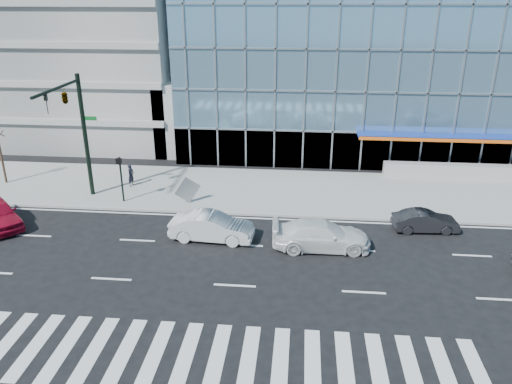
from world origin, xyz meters
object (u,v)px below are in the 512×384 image
dark_sedan (425,221)px  tilted_panel (187,190)px  traffic_signal (71,111)px  white_sedan (212,227)px  white_suv (321,235)px  ped_signal_post (120,173)px  pedestrian (131,175)px

dark_sedan → tilted_panel: 14.58m
traffic_signal → white_sedan: traffic_signal is taller
white_suv → white_sedan: size_ratio=1.13×
traffic_signal → tilted_panel: (6.74, 0.53, -5.10)m
traffic_signal → white_suv: 16.66m
traffic_signal → dark_sedan: traffic_signal is taller
tilted_panel → white_sedan: bearing=-96.8°
traffic_signal → ped_signal_post: (2.50, 0.37, -4.02)m
dark_sedan → tilted_panel: size_ratio=2.85×
ped_signal_post → tilted_panel: ped_signal_post is taller
ped_signal_post → tilted_panel: size_ratio=2.31×
traffic_signal → ped_signal_post: traffic_signal is taller
traffic_signal → white_suv: (15.12, -4.47, -5.40)m
ped_signal_post → dark_sedan: ped_signal_post is taller
pedestrian → ped_signal_post: bearing=-156.9°
traffic_signal → tilted_panel: size_ratio=6.15×
dark_sedan → pedestrian: size_ratio=2.35×
ped_signal_post → white_suv: size_ratio=0.57×
pedestrian → white_sedan: bearing=-120.2°
white_suv → tilted_panel: tilted_panel is taller
white_sedan → dark_sedan: 12.20m
traffic_signal → pedestrian: bearing=56.0°
white_suv → pedestrian: (-12.99, 7.63, 0.18)m
traffic_signal → ped_signal_post: size_ratio=2.67×
white_suv → tilted_panel: 9.76m
dark_sedan → white_suv: bearing=109.5°
pedestrian → tilted_panel: tilted_panel is taller
pedestrian → tilted_panel: 5.31m
traffic_signal → pedestrian: size_ratio=5.08×
traffic_signal → white_sedan: (9.12, -4.03, -5.40)m
white_suv → dark_sedan: size_ratio=1.41×
white_sedan → dark_sedan: bearing=-75.7°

